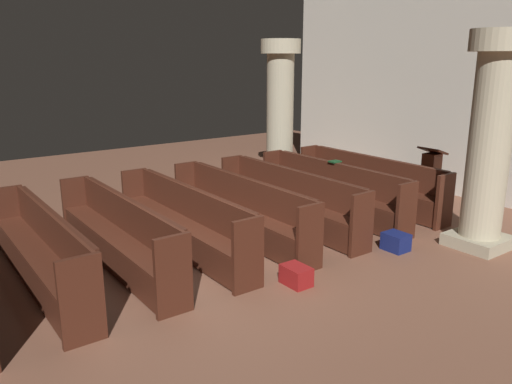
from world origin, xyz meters
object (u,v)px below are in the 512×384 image
(pew_row_5, at_px, (118,232))
(pillar_aisle_side, at_px, (490,139))
(pew_row_3, at_px, (240,207))
(pillar_far_side, at_px, (280,110))
(pew_row_0, at_px, (369,180))
(pew_row_6, at_px, (40,248))
(pew_row_4, at_px, (183,218))
(pew_row_1, at_px, (331,188))
(lectern, at_px, (430,179))
(kneeler_box_red, at_px, (296,275))
(pew_row_2, at_px, (288,197))
(kneeler_box_navy, at_px, (396,242))
(hymn_book, at_px, (335,161))

(pew_row_5, relative_size, pillar_aisle_side, 1.08)
(pew_row_3, distance_m, pillar_far_side, 3.85)
(pew_row_0, distance_m, pew_row_6, 5.96)
(pew_row_5, relative_size, pillar_far_side, 1.08)
(pew_row_3, distance_m, pew_row_4, 0.99)
(pew_row_1, relative_size, pew_row_6, 1.00)
(pillar_aisle_side, relative_size, lectern, 2.90)
(lectern, bearing_deg, pew_row_4, -95.50)
(pew_row_6, bearing_deg, pillar_aisle_side, 66.27)
(pew_row_6, distance_m, kneeler_box_red, 3.19)
(pew_row_0, bearing_deg, pew_row_2, -90.00)
(pew_row_5, distance_m, pillar_aisle_side, 5.39)
(pew_row_1, height_order, kneeler_box_navy, pew_row_1)
(pew_row_6, bearing_deg, pew_row_0, 90.00)
(pew_row_5, bearing_deg, pew_row_0, 90.00)
(pew_row_4, relative_size, lectern, 3.13)
(pew_row_6, height_order, kneeler_box_red, pew_row_6)
(pew_row_4, xyz_separation_m, lectern, (0.50, 5.20, -0.04))
(hymn_book, height_order, kneeler_box_navy, hymn_book)
(pew_row_2, xyz_separation_m, pew_row_3, (0.00, -0.99, 0.00))
(pillar_aisle_side, xyz_separation_m, hymn_book, (-2.59, -0.49, -0.70))
(hymn_book, bearing_deg, pew_row_1, -58.94)
(pillar_far_side, relative_size, lectern, 2.90)
(lectern, bearing_deg, pillar_far_side, -153.59)
(pew_row_1, distance_m, pew_row_6, 4.97)
(pew_row_0, xyz_separation_m, pew_row_6, (0.00, -5.96, 0.00))
(lectern, distance_m, hymn_book, 2.18)
(pew_row_1, relative_size, pillar_aisle_side, 1.08)
(pew_row_0, height_order, pillar_far_side, pillar_far_side)
(pew_row_0, distance_m, pew_row_4, 3.97)
(pew_row_2, bearing_deg, pew_row_1, 90.00)
(kneeler_box_navy, bearing_deg, pillar_far_side, 163.94)
(pew_row_6, bearing_deg, pew_row_1, 90.00)
(pew_row_5, height_order, kneeler_box_navy, pew_row_5)
(pew_row_0, height_order, pew_row_3, same)
(pillar_far_side, relative_size, kneeler_box_navy, 8.90)
(pew_row_4, relative_size, pew_row_6, 1.00)
(pew_row_4, height_order, pillar_far_side, pillar_far_side)
(pew_row_1, distance_m, kneeler_box_navy, 1.93)
(pillar_far_side, bearing_deg, pew_row_2, -35.98)
(pillar_far_side, bearing_deg, pew_row_6, -67.06)
(pew_row_0, relative_size, pew_row_6, 1.00)
(lectern, bearing_deg, pillar_aisle_side, -38.14)
(pew_row_4, bearing_deg, pillar_aisle_side, 55.83)
(pew_row_2, bearing_deg, pew_row_6, -90.00)
(pew_row_3, relative_size, hymn_book, 16.99)
(pew_row_2, bearing_deg, pillar_far_side, 144.02)
(pew_row_4, bearing_deg, pew_row_1, 90.00)
(pew_row_2, xyz_separation_m, pillar_far_side, (-2.43, 1.76, 1.15))
(pew_row_2, xyz_separation_m, pew_row_5, (0.00, -2.98, 0.00))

